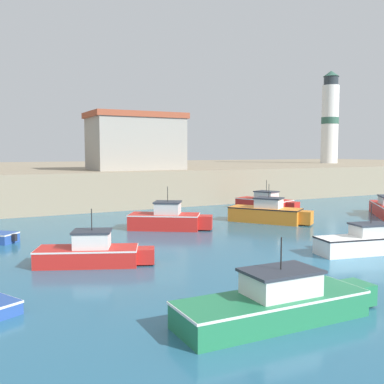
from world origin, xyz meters
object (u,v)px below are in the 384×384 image
(motorboat_red_1, at_px, (168,219))
(motorboat_green_9, at_px, (278,302))
(motorboat_white_0, at_px, (369,242))
(motorboat_red_6, at_px, (92,252))
(lighthouse, at_px, (330,119))
(motorboat_red_3, at_px, (266,202))
(motorboat_orange_4, at_px, (268,213))
(harbor_shed_mid_row, at_px, (136,141))

(motorboat_red_1, xyz_separation_m, motorboat_green_9, (-3.47, -14.88, -0.10))
(motorboat_white_0, distance_m, motorboat_red_6, 12.58)
(motorboat_red_1, xyz_separation_m, lighthouse, (35.17, 22.29, 8.61))
(motorboat_red_3, xyz_separation_m, lighthouse, (24.09, 17.40, 8.68))
(motorboat_red_1, relative_size, motorboat_green_9, 0.78)
(motorboat_red_1, bearing_deg, motorboat_orange_4, -5.96)
(motorboat_white_0, height_order, motorboat_red_3, motorboat_red_3)
(lighthouse, bearing_deg, motorboat_green_9, -136.11)
(motorboat_white_0, xyz_separation_m, motorboat_green_9, (-9.07, -4.70, -0.00))
(motorboat_red_1, height_order, motorboat_red_6, motorboat_red_1)
(motorboat_red_3, xyz_separation_m, motorboat_orange_4, (-4.09, -5.62, 0.08))
(motorboat_red_6, height_order, motorboat_green_9, same)
(motorboat_green_9, height_order, lighthouse, lighthouse)
(motorboat_white_0, relative_size, motorboat_red_3, 1.01)
(motorboat_red_3, bearing_deg, lighthouse, 35.85)
(motorboat_white_0, relative_size, lighthouse, 0.43)
(motorboat_red_1, relative_size, motorboat_red_6, 1.00)
(motorboat_red_1, relative_size, lighthouse, 0.39)
(motorboat_red_1, relative_size, motorboat_orange_4, 0.95)
(motorboat_orange_4, distance_m, harbor_shed_mid_row, 15.70)
(motorboat_white_0, distance_m, motorboat_green_9, 10.22)
(lighthouse, height_order, harbor_shed_mid_row, lighthouse)
(motorboat_red_6, xyz_separation_m, lighthouse, (41.55, 28.63, 8.71))
(motorboat_red_3, height_order, harbor_shed_mid_row, harbor_shed_mid_row)
(motorboat_red_1, distance_m, lighthouse, 42.52)
(motorboat_red_1, relative_size, harbor_shed_mid_row, 0.59)
(motorboat_green_9, bearing_deg, motorboat_red_6, 108.82)
(motorboat_red_3, height_order, lighthouse, lighthouse)
(motorboat_white_0, distance_m, harbor_shed_mid_row, 24.49)
(motorboat_white_0, height_order, harbor_shed_mid_row, harbor_shed_mid_row)
(lighthouse, bearing_deg, motorboat_red_1, -147.63)
(motorboat_red_3, height_order, motorboat_green_9, motorboat_red_3)
(motorboat_red_3, relative_size, harbor_shed_mid_row, 0.65)
(motorboat_red_6, relative_size, lighthouse, 0.39)
(motorboat_white_0, xyz_separation_m, motorboat_red_1, (-5.60, 10.17, 0.09))
(motorboat_red_6, bearing_deg, motorboat_red_3, 32.72)
(motorboat_red_1, distance_m, motorboat_red_6, 8.99)
(motorboat_red_3, bearing_deg, motorboat_orange_4, -126.01)
(harbor_shed_mid_row, bearing_deg, motorboat_orange_4, -75.11)
(motorboat_red_3, bearing_deg, motorboat_white_0, -110.00)
(motorboat_white_0, xyz_separation_m, motorboat_orange_4, (1.40, 9.44, 0.10))
(harbor_shed_mid_row, bearing_deg, motorboat_red_3, -47.93)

